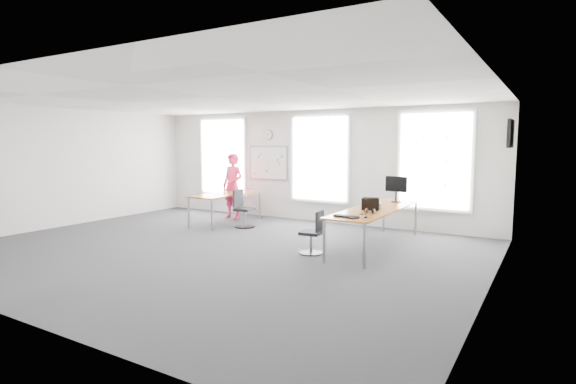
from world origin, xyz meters
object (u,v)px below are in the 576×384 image
Objects in this scene: chair_right at (314,235)px; person at (233,186)px; desk_right at (376,211)px; chair_left at (243,211)px; desk_left at (226,196)px; keyboard at (346,217)px; headphones at (370,211)px; monitor at (396,187)px.

person is at bearing -129.38° from chair_right.
desk_right is 3.68m from chair_left.
chair_right reaches higher than desk_left.
keyboard is (3.57, -1.73, 0.40)m from chair_left.
person is at bearing 167.94° from headphones.
desk_left is at bearing -62.71° from person.
headphones is at bearing -110.32° from chair_left.
chair_left is (-2.81, 1.54, 0.05)m from chair_right.
headphones is at bearing 90.47° from keyboard.
desk_right reaches higher than desk_left.
chair_right is at bearing -30.31° from person.
chair_left is 1.64× the size of monitor.
headphones is (4.84, -2.08, -0.06)m from person.
desk_left is at bearing 171.33° from desk_right.
chair_right is at bearing -144.28° from headphones.
chair_right is 0.90m from keyboard.
desk_right is at bearing 105.20° from keyboard.
keyboard reaches higher than desk_left.
person is 5.27m from headphones.
desk_left is (-4.39, 0.67, -0.03)m from desk_right.
desk_right is 5.74× the size of monitor.
desk_right is at bearing 111.46° from headphones.
desk_left is at bearing 173.42° from keyboard.
chair_right is at bearing -125.80° from desk_right.
monitor is (3.69, 0.73, 0.74)m from chair_left.
person is at bearing 168.10° from keyboard.
chair_left is at bearing 173.88° from desk_right.
chair_left is 1.53m from person.
keyboard is at bearing -93.18° from desk_right.
chair_right reaches higher than desk_right.
chair_left is 5.31× the size of headphones.
chair_right is 4.66m from person.
chair_right is 0.89× the size of chair_left.
monitor is (0.88, 2.27, 0.78)m from chair_right.
chair_left reaches higher than keyboard.
person is at bearing 163.82° from desk_right.
desk_right is at bearing -13.58° from person.
person is (-0.32, 0.70, 0.19)m from desk_left.
headphones reaches higher than desk_right.
headphones is (0.96, 0.44, 0.48)m from chair_right.
desk_left is at bearing -123.47° from chair_right.
chair_left is at bearing -158.66° from monitor.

